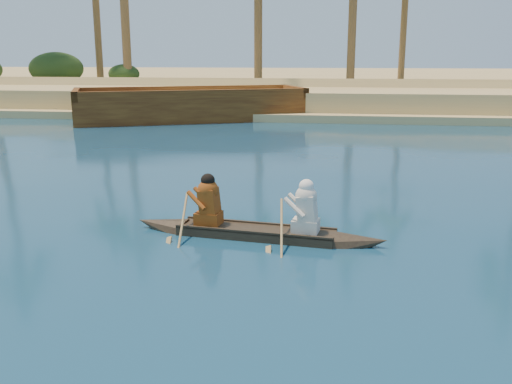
# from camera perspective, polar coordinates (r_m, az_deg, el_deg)

# --- Properties ---
(sandy_embankment) EXTENTS (150.00, 51.00, 1.50)m
(sandy_embankment) POSITION_cam_1_polar(r_m,az_deg,el_deg) (51.46, 13.76, 10.40)
(sandy_embankment) COLOR tan
(sandy_embankment) RESTS_ON ground
(shrub_cluster) EXTENTS (100.00, 6.00, 2.40)m
(shrub_cluster) POSITION_cam_1_polar(r_m,az_deg,el_deg) (36.17, 16.17, 10.10)
(shrub_cluster) COLOR black
(shrub_cluster) RESTS_ON ground
(canoe) EXTENTS (4.54, 1.19, 1.24)m
(canoe) POSITION_cam_1_polar(r_m,az_deg,el_deg) (9.89, -0.01, -3.20)
(canoe) COLOR #362E1D
(canoe) RESTS_ON ground
(barge_mid) EXTENTS (11.30, 7.47, 1.79)m
(barge_mid) POSITION_cam_1_polar(r_m,az_deg,el_deg) (27.88, -6.55, 8.46)
(barge_mid) COLOR brown
(barge_mid) RESTS_ON ground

